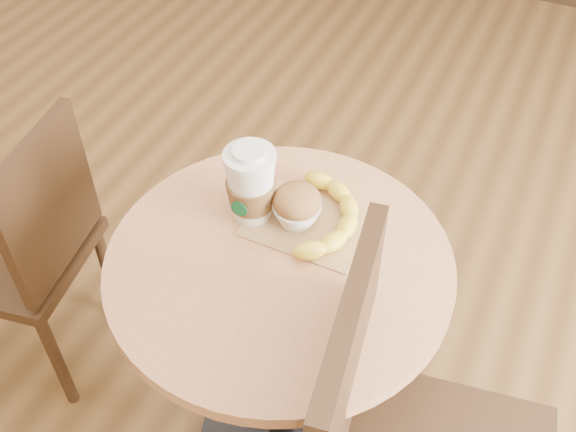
{
  "coord_description": "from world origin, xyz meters",
  "views": [
    {
      "loc": [
        0.4,
        -0.71,
        1.73
      ],
      "look_at": [
        0.02,
        0.1,
        0.83
      ],
      "focal_mm": 42.0,
      "sensor_mm": 36.0,
      "label": 1
    }
  ],
  "objects_px": {
    "chair_left": "(29,248)",
    "muffin": "(297,206)",
    "cafe_table": "(280,326)",
    "coffee_cup": "(251,187)",
    "banana": "(324,217)"
  },
  "relations": [
    {
      "from": "chair_left",
      "to": "muffin",
      "type": "height_order",
      "value": "muffin"
    },
    {
      "from": "chair_left",
      "to": "banana",
      "type": "height_order",
      "value": "chair_left"
    },
    {
      "from": "cafe_table",
      "to": "banana",
      "type": "height_order",
      "value": "banana"
    },
    {
      "from": "chair_left",
      "to": "muffin",
      "type": "xyz_separation_m",
      "value": [
        0.7,
        0.11,
        0.35
      ]
    },
    {
      "from": "muffin",
      "to": "banana",
      "type": "height_order",
      "value": "muffin"
    },
    {
      "from": "chair_left",
      "to": "coffee_cup",
      "type": "distance_m",
      "value": 0.72
    },
    {
      "from": "chair_left",
      "to": "coffee_cup",
      "type": "height_order",
      "value": "coffee_cup"
    },
    {
      "from": "cafe_table",
      "to": "chair_left",
      "type": "distance_m",
      "value": 0.72
    },
    {
      "from": "chair_left",
      "to": "banana",
      "type": "distance_m",
      "value": 0.83
    },
    {
      "from": "cafe_table",
      "to": "coffee_cup",
      "type": "xyz_separation_m",
      "value": [
        -0.1,
        0.09,
        0.3
      ]
    },
    {
      "from": "cafe_table",
      "to": "banana",
      "type": "distance_m",
      "value": 0.28
    },
    {
      "from": "chair_left",
      "to": "muffin",
      "type": "relative_size",
      "value": 8.18
    },
    {
      "from": "cafe_table",
      "to": "chair_left",
      "type": "xyz_separation_m",
      "value": [
        -0.71,
        -0.0,
        -0.08
      ]
    },
    {
      "from": "muffin",
      "to": "chair_left",
      "type": "bearing_deg",
      "value": -171.23
    },
    {
      "from": "cafe_table",
      "to": "coffee_cup",
      "type": "relative_size",
      "value": 4.34
    }
  ]
}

